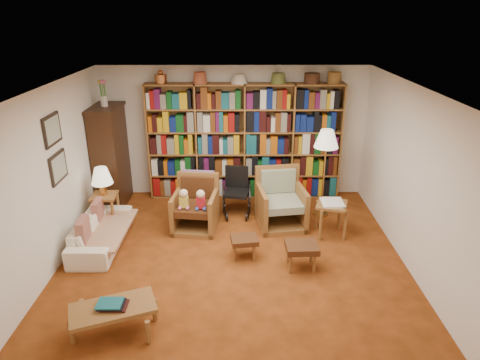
{
  "coord_description": "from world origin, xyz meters",
  "views": [
    {
      "loc": [
        0.09,
        -5.41,
        3.45
      ],
      "look_at": [
        0.11,
        0.6,
        1.03
      ],
      "focal_mm": 32.0,
      "sensor_mm": 36.0,
      "label": 1
    }
  ],
  "objects_px": {
    "side_table_lamp": "(105,203)",
    "footstool_b": "(302,249)",
    "footstool_a": "(244,241)",
    "sofa": "(101,232)",
    "armchair_sage": "(281,203)",
    "armchair_leather": "(196,206)",
    "wheelchair": "(237,193)",
    "floor_lamp": "(326,142)",
    "coffee_table": "(113,310)",
    "side_table_papers": "(331,209)"
  },
  "relations": [
    {
      "from": "wheelchair",
      "to": "footstool_a",
      "type": "height_order",
      "value": "wheelchair"
    },
    {
      "from": "armchair_leather",
      "to": "side_table_papers",
      "type": "distance_m",
      "value": 2.24
    },
    {
      "from": "sofa",
      "to": "wheelchair",
      "type": "relative_size",
      "value": 1.83
    },
    {
      "from": "sofa",
      "to": "floor_lamp",
      "type": "xyz_separation_m",
      "value": [
        3.62,
        1.04,
        1.13
      ]
    },
    {
      "from": "side_table_papers",
      "to": "armchair_leather",
      "type": "bearing_deg",
      "value": 172.2
    },
    {
      "from": "side_table_lamp",
      "to": "footstool_a",
      "type": "height_order",
      "value": "side_table_lamp"
    },
    {
      "from": "armchair_sage",
      "to": "side_table_lamp",
      "type": "bearing_deg",
      "value": -177.74
    },
    {
      "from": "floor_lamp",
      "to": "footstool_a",
      "type": "height_order",
      "value": "floor_lamp"
    },
    {
      "from": "floor_lamp",
      "to": "side_table_lamp",
      "type": "bearing_deg",
      "value": -173.72
    },
    {
      "from": "floor_lamp",
      "to": "footstool_b",
      "type": "distance_m",
      "value": 2.08
    },
    {
      "from": "sofa",
      "to": "coffee_table",
      "type": "xyz_separation_m",
      "value": [
        0.72,
        -1.94,
        0.07
      ]
    },
    {
      "from": "sofa",
      "to": "footstool_a",
      "type": "distance_m",
      "value": 2.25
    },
    {
      "from": "armchair_sage",
      "to": "footstool_a",
      "type": "height_order",
      "value": "armchair_sage"
    },
    {
      "from": "footstool_a",
      "to": "side_table_papers",
      "type": "bearing_deg",
      "value": 26.17
    },
    {
      "from": "floor_lamp",
      "to": "side_table_papers",
      "type": "height_order",
      "value": "floor_lamp"
    },
    {
      "from": "side_table_lamp",
      "to": "floor_lamp",
      "type": "relative_size",
      "value": 0.37
    },
    {
      "from": "armchair_leather",
      "to": "footstool_b",
      "type": "height_order",
      "value": "armchair_leather"
    },
    {
      "from": "wheelchair",
      "to": "footstool_b",
      "type": "xyz_separation_m",
      "value": [
        0.92,
        -1.8,
        -0.08
      ]
    },
    {
      "from": "floor_lamp",
      "to": "footstool_b",
      "type": "height_order",
      "value": "floor_lamp"
    },
    {
      "from": "footstool_b",
      "to": "side_table_lamp",
      "type": "bearing_deg",
      "value": 157.66
    },
    {
      "from": "side_table_papers",
      "to": "armchair_sage",
      "type": "bearing_deg",
      "value": 151.44
    },
    {
      "from": "side_table_lamp",
      "to": "armchair_sage",
      "type": "height_order",
      "value": "armchair_sage"
    },
    {
      "from": "armchair_leather",
      "to": "footstool_a",
      "type": "bearing_deg",
      "value": -51.05
    },
    {
      "from": "wheelchair",
      "to": "armchair_sage",
      "type": "bearing_deg",
      "value": -27.81
    },
    {
      "from": "side_table_papers",
      "to": "wheelchair",
      "type": "bearing_deg",
      "value": 151.81
    },
    {
      "from": "armchair_sage",
      "to": "footstool_b",
      "type": "xyz_separation_m",
      "value": [
        0.17,
        -1.4,
        -0.05
      ]
    },
    {
      "from": "side_table_lamp",
      "to": "footstool_b",
      "type": "bearing_deg",
      "value": -22.34
    },
    {
      "from": "coffee_table",
      "to": "sofa",
      "type": "bearing_deg",
      "value": 110.4
    },
    {
      "from": "side_table_lamp",
      "to": "armchair_leather",
      "type": "xyz_separation_m",
      "value": [
        1.52,
        -0.0,
        -0.06
      ]
    },
    {
      "from": "armchair_leather",
      "to": "armchair_sage",
      "type": "xyz_separation_m",
      "value": [
        1.44,
        0.12,
        -0.0
      ]
    },
    {
      "from": "sofa",
      "to": "side_table_lamp",
      "type": "relative_size",
      "value": 2.72
    },
    {
      "from": "wheelchair",
      "to": "side_table_papers",
      "type": "bearing_deg",
      "value": -28.19
    },
    {
      "from": "side_table_lamp",
      "to": "coffee_table",
      "type": "xyz_separation_m",
      "value": [
        0.82,
        -2.57,
        -0.13
      ]
    },
    {
      "from": "armchair_leather",
      "to": "footstool_a",
      "type": "distance_m",
      "value": 1.28
    },
    {
      "from": "wheelchair",
      "to": "floor_lamp",
      "type": "height_order",
      "value": "floor_lamp"
    },
    {
      "from": "floor_lamp",
      "to": "armchair_leather",
      "type": "bearing_deg",
      "value": -169.41
    },
    {
      "from": "sofa",
      "to": "footstool_a",
      "type": "relative_size",
      "value": 3.62
    },
    {
      "from": "sofa",
      "to": "footstool_b",
      "type": "relative_size",
      "value": 3.36
    },
    {
      "from": "side_table_lamp",
      "to": "armchair_leather",
      "type": "height_order",
      "value": "armchair_leather"
    },
    {
      "from": "armchair_sage",
      "to": "floor_lamp",
      "type": "relative_size",
      "value": 0.61
    },
    {
      "from": "side_table_lamp",
      "to": "armchair_sage",
      "type": "distance_m",
      "value": 2.96
    },
    {
      "from": "footstool_a",
      "to": "footstool_b",
      "type": "distance_m",
      "value": 0.85
    },
    {
      "from": "armchair_leather",
      "to": "armchair_sage",
      "type": "distance_m",
      "value": 1.44
    },
    {
      "from": "sofa",
      "to": "wheelchair",
      "type": "bearing_deg",
      "value": -61.21
    },
    {
      "from": "armchair_sage",
      "to": "coffee_table",
      "type": "distance_m",
      "value": 3.43
    },
    {
      "from": "wheelchair",
      "to": "sofa",
      "type": "bearing_deg",
      "value": -151.46
    },
    {
      "from": "sofa",
      "to": "armchair_sage",
      "type": "height_order",
      "value": "armchair_sage"
    },
    {
      "from": "sofa",
      "to": "floor_lamp",
      "type": "relative_size",
      "value": 0.99
    },
    {
      "from": "wheelchair",
      "to": "side_table_lamp",
      "type": "bearing_deg",
      "value": -166.93
    },
    {
      "from": "sofa",
      "to": "armchair_leather",
      "type": "xyz_separation_m",
      "value": [
        1.42,
        0.63,
        0.14
      ]
    }
  ]
}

